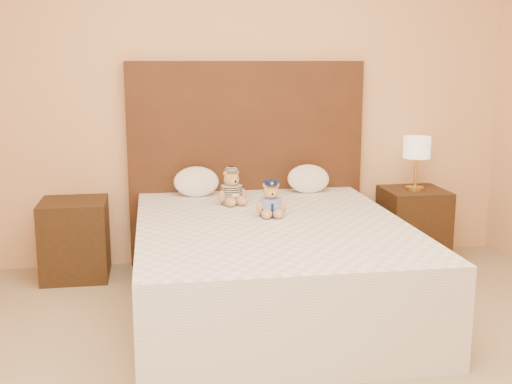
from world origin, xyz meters
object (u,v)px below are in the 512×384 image
nightstand_right (413,225)px  teddy_police (271,199)px  pillow_right (308,177)px  bed (271,265)px  lamp (417,150)px  nightstand_left (75,239)px  pillow_left (196,180)px  teddy_prisoner (231,187)px

nightstand_right → teddy_police: bearing=-151.7°
nightstand_right → pillow_right: (-0.82, 0.03, 0.39)m
teddy_police → nightstand_right: bearing=30.7°
bed → lamp: (1.25, 0.80, 0.57)m
nightstand_left → nightstand_right: (2.50, 0.00, 0.00)m
bed → teddy_police: (0.02, 0.14, 0.39)m
nightstand_right → lamp: size_ratio=1.38×
nightstand_left → pillow_left: bearing=2.0°
lamp → teddy_police: (-1.23, -0.66, -0.19)m
nightstand_right → lamp: bearing=180.0°
bed → nightstand_left: same height
teddy_police → pillow_right: 0.80m
nightstand_left → nightstand_right: size_ratio=1.00×
teddy_police → nightstand_left: bearing=154.9°
nightstand_right → teddy_police: teddy_police is taller
lamp → pillow_right: (-0.82, 0.03, -0.19)m
pillow_left → teddy_police: bearing=-59.0°
lamp → pillow_left: 1.65m
bed → pillow_right: bearing=62.5°
teddy_prisoner → lamp: bearing=-6.3°
pillow_left → lamp: bearing=-1.0°
nightstand_left → teddy_police: bearing=-27.5°
teddy_police → teddy_prisoner: bearing=120.2°
teddy_prisoner → pillow_left: (-0.21, 0.31, -0.01)m
lamp → pillow_left: bearing=179.0°
nightstand_left → nightstand_right: same height
bed → nightstand_right: 1.48m
lamp → bed: bearing=-147.4°
nightstand_left → bed: bearing=-32.6°
nightstand_right → teddy_police: (-1.23, -0.66, 0.39)m
pillow_left → teddy_prisoner: bearing=-55.5°
nightstand_left → pillow_right: size_ratio=1.76×
lamp → nightstand_left: bearing=180.0°
nightstand_left → pillow_left: (0.86, 0.03, 0.39)m
nightstand_left → pillow_right: pillow_right is taller
teddy_prisoner → pillow_right: (0.61, 0.31, -0.01)m
teddy_prisoner → pillow_right: teddy_prisoner is taller
nightstand_left → lamp: lamp is taller
teddy_prisoner → pillow_right: 0.68m
teddy_prisoner → nightstand_left: bearing=147.7°
teddy_prisoner → pillow_left: 0.38m
teddy_police → teddy_prisoner: (-0.20, 0.38, 0.01)m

